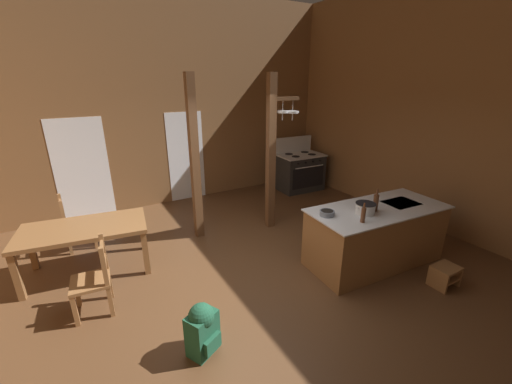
% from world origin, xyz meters
% --- Properties ---
extents(ground_plane, '(8.66, 8.04, 0.10)m').
position_xyz_m(ground_plane, '(0.00, 0.00, -0.05)').
color(ground_plane, brown).
extents(wall_back, '(8.66, 0.14, 4.51)m').
position_xyz_m(wall_back, '(0.00, 3.69, 2.25)').
color(wall_back, brown).
rests_on(wall_back, ground_plane).
extents(wall_right, '(0.14, 8.04, 4.51)m').
position_xyz_m(wall_right, '(4.00, 0.00, 2.25)').
color(wall_right, brown).
rests_on(wall_right, ground_plane).
extents(glazed_door_back_left, '(1.00, 0.01, 2.05)m').
position_xyz_m(glazed_door_back_left, '(-1.77, 3.62, 1.02)').
color(glazed_door_back_left, white).
rests_on(glazed_door_back_left, ground_plane).
extents(glazed_panel_back_right, '(0.84, 0.01, 2.05)m').
position_xyz_m(glazed_panel_back_right, '(0.39, 3.62, 1.02)').
color(glazed_panel_back_right, white).
rests_on(glazed_panel_back_right, ground_plane).
extents(kitchen_island, '(2.23, 1.12, 0.92)m').
position_xyz_m(kitchen_island, '(1.96, -0.59, 0.46)').
color(kitchen_island, brown).
rests_on(kitchen_island, ground_plane).
extents(stove_range, '(1.18, 0.87, 1.32)m').
position_xyz_m(stove_range, '(3.11, 2.80, 0.48)').
color(stove_range, '#252525').
rests_on(stove_range, ground_plane).
extents(support_post_with_pot_rack, '(0.64, 0.26, 2.86)m').
position_xyz_m(support_post_with_pot_rack, '(1.29, 1.33, 1.52)').
color(support_post_with_pot_rack, brown).
rests_on(support_post_with_pot_rack, ground_plane).
extents(support_post_center, '(0.14, 0.14, 2.86)m').
position_xyz_m(support_post_center, '(-0.09, 1.65, 1.43)').
color(support_post_center, brown).
rests_on(support_post_center, ground_plane).
extents(step_stool, '(0.37, 0.29, 0.30)m').
position_xyz_m(step_stool, '(2.32, -1.53, 0.18)').
color(step_stool, olive).
rests_on(step_stool, ground_plane).
extents(dining_table, '(1.81, 1.13, 0.74)m').
position_xyz_m(dining_table, '(-1.93, 1.38, 0.65)').
color(dining_table, brown).
rests_on(dining_table, ground_plane).
extents(ladderback_chair_near_window, '(0.46, 0.46, 0.95)m').
position_xyz_m(ladderback_chair_near_window, '(-2.04, 2.28, 0.45)').
color(ladderback_chair_near_window, olive).
rests_on(ladderback_chair_near_window, ground_plane).
extents(ladderback_chair_by_post, '(0.48, 0.48, 0.95)m').
position_xyz_m(ladderback_chair_by_post, '(-1.90, 0.38, 0.45)').
color(ladderback_chair_by_post, olive).
rests_on(ladderback_chair_by_post, ground_plane).
extents(backpack, '(0.38, 0.38, 0.60)m').
position_xyz_m(backpack, '(-1.01, -0.90, 0.31)').
color(backpack, '#1E5138').
rests_on(backpack, ground_plane).
extents(stockpot_on_counter, '(0.35, 0.28, 0.16)m').
position_xyz_m(stockpot_on_counter, '(1.61, -0.63, 1.00)').
color(stockpot_on_counter, silver).
rests_on(stockpot_on_counter, kitchen_island).
extents(mixing_bowl_on_counter, '(0.21, 0.21, 0.08)m').
position_xyz_m(mixing_bowl_on_counter, '(1.09, -0.40, 0.96)').
color(mixing_bowl_on_counter, slate).
rests_on(mixing_bowl_on_counter, kitchen_island).
extents(bottle_tall_on_counter, '(0.06, 0.06, 0.28)m').
position_xyz_m(bottle_tall_on_counter, '(1.36, -0.81, 1.03)').
color(bottle_tall_on_counter, '#56331E').
rests_on(bottle_tall_on_counter, kitchen_island).
extents(bottle_short_on_counter, '(0.08, 0.08, 0.34)m').
position_xyz_m(bottle_short_on_counter, '(1.81, -0.63, 1.05)').
color(bottle_short_on_counter, '#56331E').
rests_on(bottle_short_on_counter, kitchen_island).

